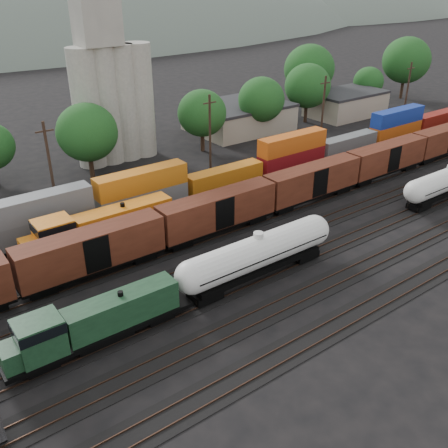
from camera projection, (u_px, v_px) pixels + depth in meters
ground at (236, 255)px, 54.77m from camera, size 600.00×600.00×0.00m
tracks at (236, 254)px, 54.75m from camera, size 180.00×33.20×0.20m
green_locomotive at (90, 324)px, 40.18m from camera, size 16.23×2.86×4.30m
tank_car_a at (258, 253)px, 49.26m from camera, size 18.79×3.36×4.93m
tank_car_b at (448, 181)px, 66.88m from camera, size 17.37×3.11×4.55m
orange_locomotive at (97, 228)px, 54.65m from camera, size 18.85×3.14×4.71m
boxcar_string at (268, 195)px, 61.62m from camera, size 184.40×2.90×4.20m
container_wall at (223, 175)px, 69.26m from camera, size 172.32×2.60×5.80m
grain_silo at (112, 91)px, 77.23m from camera, size 13.40×5.00×29.00m
industrial_sheds at (138, 142)px, 82.41m from camera, size 119.38×17.26×5.10m
tree_band at (96, 114)px, 78.58m from camera, size 167.05×22.96×14.34m
utility_poles at (138, 149)px, 67.74m from camera, size 122.20×0.36×12.00m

